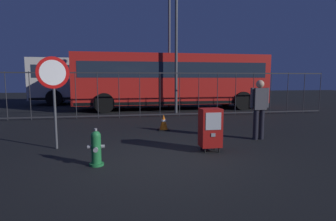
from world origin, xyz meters
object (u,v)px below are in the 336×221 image
newspaper_box_primary (210,128)px  bus_near (172,78)px  bus_far (113,78)px  street_light_near_right (176,37)px  stop_sign (53,83)px  traffic_cone (164,122)px  street_light_near_left (169,23)px  pedestrian (259,106)px  fire_hydrant (96,148)px

newspaper_box_primary → bus_near: bearing=84.4°
bus_far → street_light_near_right: street_light_near_right is taller
newspaper_box_primary → bus_near: (0.89, 9.02, 1.14)m
stop_sign → street_light_near_right: size_ratio=0.35×
stop_sign → bus_far: (1.20, 12.51, 0.11)m
bus_far → street_light_near_right: bearing=-65.8°
traffic_cone → street_light_near_left: 8.44m
newspaper_box_primary → street_light_near_right: bearing=84.2°
pedestrian → traffic_cone: pedestrian is taller
newspaper_box_primary → stop_sign: (-3.62, 0.91, 1.03)m
newspaper_box_primary → traffic_cone: newspaper_box_primary is taller
fire_hydrant → stop_sign: size_ratio=0.33×
fire_hydrant → street_light_near_left: size_ratio=0.09×
street_light_near_left → fire_hydrant: bearing=-108.3°
stop_sign → traffic_cone: 3.78m
pedestrian → bus_near: size_ratio=0.16×
fire_hydrant → pedestrian: 4.64m
traffic_cone → bus_far: bearing=99.5°
newspaper_box_primary → bus_far: bearing=100.2°
traffic_cone → bus_near: bearing=76.2°
fire_hydrant → traffic_cone: size_ratio=1.41×
newspaper_box_primary → stop_sign: 3.87m
bus_far → fire_hydrant: bearing=-93.4°
traffic_cone → street_light_near_left: size_ratio=0.06×
traffic_cone → street_light_near_right: 5.78m
pedestrian → street_light_near_right: size_ratio=0.26×
fire_hydrant → bus_far: (0.14, 14.03, 1.36)m
street_light_near_left → bus_far: bearing=131.5°
street_light_near_left → stop_sign: bearing=-117.0°
stop_sign → traffic_cone: (2.98, 1.90, -1.34)m
pedestrian → street_light_near_left: street_light_near_left is taller
pedestrian → street_light_near_left: 9.62m
bus_near → fire_hydrant: bearing=-109.7°
bus_near → bus_far: 5.50m
newspaper_box_primary → bus_near: 9.13m
pedestrian → street_light_near_right: 6.92m
pedestrian → bus_far: (-4.18, 12.45, 0.76)m
street_light_near_right → stop_sign: bearing=-124.5°
pedestrian → stop_sign: bearing=-179.3°
fire_hydrant → street_light_near_left: 11.78m
stop_sign → traffic_cone: bearing=32.5°
stop_sign → bus_near: bus_near is taller
bus_far → bus_near: bearing=-55.9°
fire_hydrant → newspaper_box_primary: bearing=13.3°
newspaper_box_primary → street_light_near_left: bearing=84.9°
fire_hydrant → stop_sign: 2.23m
stop_sign → street_light_near_right: street_light_near_right is taller
fire_hydrant → pedestrian: size_ratio=0.45×
fire_hydrant → bus_far: size_ratio=0.07×
fire_hydrant → street_light_near_right: (3.29, 7.84, 3.35)m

